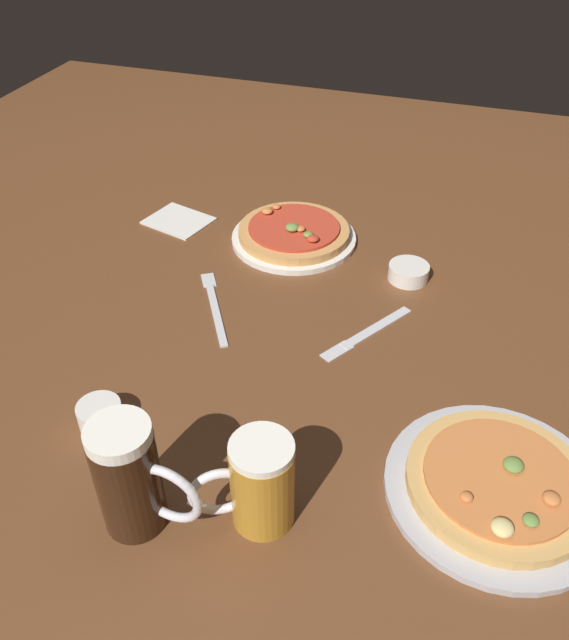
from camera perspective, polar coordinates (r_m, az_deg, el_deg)
name	(u,v)px	position (r m, az deg, el deg)	size (l,w,h in m)	color
ground_plane	(284,335)	(1.17, 0.00, -1.33)	(2.40, 2.40, 0.03)	brown
pizza_plate_near	(498,485)	(0.95, 18.07, -13.48)	(0.30, 0.30, 0.05)	#B2B2B7
pizza_plate_far	(294,234)	(1.40, 0.82, 7.48)	(0.26, 0.26, 0.05)	silver
beer_mug_dark	(131,478)	(0.85, -13.17, -13.24)	(0.14, 0.08, 0.17)	black
beer_mug_amber	(259,483)	(0.85, -2.22, -14.00)	(0.13, 0.09, 0.14)	#B27A23
ramekin_sauce	(100,415)	(1.03, -15.73, -7.93)	(0.07, 0.07, 0.04)	silver
ramekin_butter	(408,272)	(1.30, 10.72, 4.10)	(0.08, 0.08, 0.03)	silver
napkin_folded	(179,220)	(1.49, -9.19, 8.58)	(0.13, 0.11, 0.01)	silver
fork_left	(215,305)	(1.22, -6.09, 1.31)	(0.13, 0.20, 0.01)	silver
knife_right	(367,332)	(1.16, 7.19, -1.08)	(0.13, 0.19, 0.01)	silver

